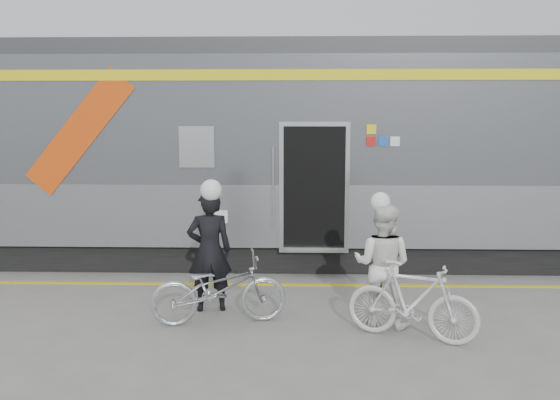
{
  "coord_description": "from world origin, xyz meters",
  "views": [
    {
      "loc": [
        0.6,
        -7.35,
        2.78
      ],
      "look_at": [
        0.34,
        1.6,
        1.5
      ],
      "focal_mm": 38.0,
      "sensor_mm": 36.0,
      "label": 1
    }
  ],
  "objects_px": {
    "bicycle_left": "(219,289)",
    "bicycle_right": "(412,301)",
    "man": "(209,251)",
    "woman": "(382,265)"
  },
  "relations": [
    {
      "from": "bicycle_left",
      "to": "bicycle_right",
      "type": "xyz_separation_m",
      "value": [
        2.48,
        -0.52,
        0.02
      ]
    },
    {
      "from": "bicycle_left",
      "to": "bicycle_right",
      "type": "distance_m",
      "value": 2.53
    },
    {
      "from": "woman",
      "to": "bicycle_left",
      "type": "bearing_deg",
      "value": 23.74
    },
    {
      "from": "man",
      "to": "bicycle_right",
      "type": "relative_size",
      "value": 1.05
    },
    {
      "from": "man",
      "to": "bicycle_left",
      "type": "bearing_deg",
      "value": 98.45
    },
    {
      "from": "man",
      "to": "bicycle_right",
      "type": "bearing_deg",
      "value": 146.77
    },
    {
      "from": "man",
      "to": "woman",
      "type": "xyz_separation_m",
      "value": [
        2.38,
        -0.52,
        -0.05
      ]
    },
    {
      "from": "bicycle_left",
      "to": "bicycle_right",
      "type": "relative_size",
      "value": 1.1
    },
    {
      "from": "woman",
      "to": "bicycle_right",
      "type": "height_order",
      "value": "woman"
    },
    {
      "from": "bicycle_left",
      "to": "woman",
      "type": "distance_m",
      "value": 2.21
    }
  ]
}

